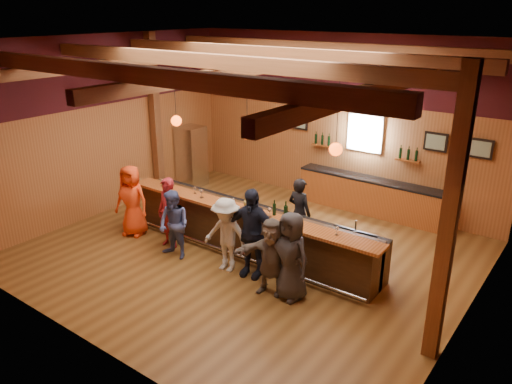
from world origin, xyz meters
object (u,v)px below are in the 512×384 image
bartender (299,213)px  bar_counter (253,229)px  ice_bucket (249,206)px  back_bar_cabinet (371,196)px  customer_navy (251,233)px  customer_orange (132,201)px  customer_denim (174,225)px  customer_brown (271,257)px  customer_redvest (168,213)px  stainless_fridge (192,156)px  customer_white (226,235)px  customer_dark (291,256)px  bottle_a (274,209)px

bartender → bar_counter: bearing=56.3°
ice_bucket → bartender: bearing=64.9°
back_bar_cabinet → customer_navy: size_ratio=2.16×
customer_orange → ice_bucket: 3.04m
customer_denim → customer_brown: 2.49m
customer_brown → bartender: 2.08m
back_bar_cabinet → customer_brown: bearing=-88.5°
back_bar_cabinet → customer_brown: 4.74m
customer_redvest → customer_denim: size_ratio=1.07×
stainless_fridge → customer_white: 5.41m
customer_orange → customer_dark: bearing=-17.3°
bar_counter → customer_brown: (1.31, -1.16, 0.24)m
customer_white → ice_bucket: bearing=78.0°
stainless_fridge → customer_denim: bearing=-51.2°
bar_counter → customer_redvest: bearing=-151.3°
bottle_a → customer_navy: bearing=-98.3°
customer_navy → customer_brown: (0.71, -0.32, -0.17)m
back_bar_cabinet → customer_redvest: customer_redvest is taller
customer_navy → customer_dark: customer_navy is taller
bar_counter → customer_dark: customer_dark is taller
bar_counter → customer_orange: 2.98m
customer_redvest → customer_dark: 3.34m
customer_orange → customer_navy: size_ratio=0.92×
customer_denim → customer_dark: 2.86m
ice_bucket → customer_orange: bearing=-168.0°
stainless_fridge → customer_redvest: stainless_fridge is taller
customer_redvest → bartender: (2.34, 1.72, 0.00)m
customer_white → bottle_a: (0.63, 0.79, 0.45)m
back_bar_cabinet → customer_white: size_ratio=2.55×
back_bar_cabinet → customer_orange: bearing=-131.4°
customer_brown → customer_dark: bearing=-5.9°
back_bar_cabinet → customer_redvest: (-2.84, -4.48, 0.33)m
bar_counter → customer_denim: bearing=-134.1°
stainless_fridge → customer_redvest: size_ratio=1.11×
customer_brown → bartender: bartender is taller
customer_dark → bottle_a: 1.38m
customer_navy → bottle_a: bearing=72.3°
bar_counter → bottle_a: bearing=-15.2°
customer_orange → bottle_a: 3.61m
customer_brown → bottle_a: (-0.61, 0.97, 0.48)m
customer_denim → customer_white: bearing=11.2°
customer_orange → customer_brown: (4.11, -0.20, -0.09)m
bar_counter → back_bar_cabinet: (1.18, 3.57, -0.05)m
customer_navy → stainless_fridge: bearing=135.6°
customer_white → customer_navy: 0.57m
customer_brown → bar_counter: bearing=120.0°
customer_denim → customer_brown: size_ratio=0.99×
customer_dark → ice_bucket: bearing=162.7°
customer_brown → bottle_a: size_ratio=4.68×
customer_redvest → stainless_fridge: bearing=129.0°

